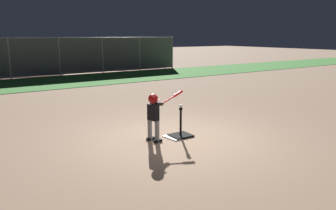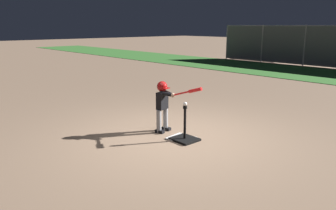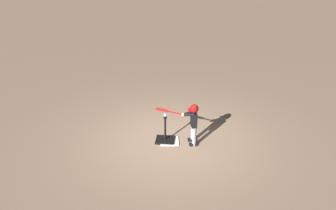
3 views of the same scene
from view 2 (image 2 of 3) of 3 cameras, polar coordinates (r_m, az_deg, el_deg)
ground_plane at (r=6.20m, az=1.54°, el=-5.76°), size 90.00×90.00×0.00m
home_plate at (r=6.17m, az=2.35°, el=-5.78°), size 0.49×0.49×0.02m
batting_tee at (r=6.06m, az=2.93°, el=-5.41°), size 0.46×0.41×0.65m
batter_child at (r=6.39m, az=-0.72°, el=0.79°), size 0.98×0.38×1.01m
baseball at (r=5.89m, az=3.00°, el=0.18°), size 0.07×0.07×0.07m
bleachers_right_center at (r=21.32m, az=17.56°, el=9.14°), size 3.10×2.22×1.24m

